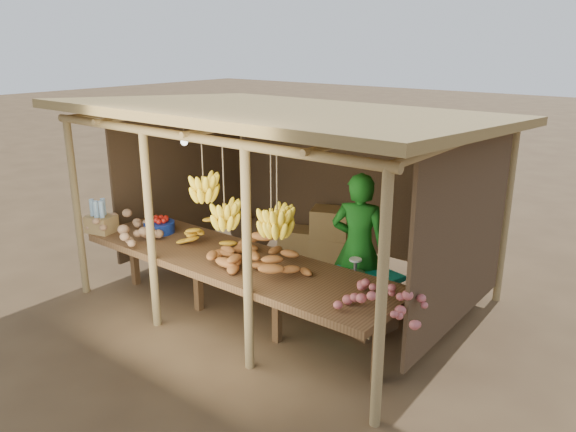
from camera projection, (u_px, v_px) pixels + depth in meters
The scene contains 13 objects.
ground at pixel (288, 296), 7.05m from camera, with size 60.00×60.00×0.00m, color brown.
stall_structure at pixel (294, 145), 6.47m from camera, with size 4.70×3.50×2.43m.
counter at pixel (234, 264), 6.12m from camera, with size 3.90×1.05×0.80m.
potato_heap at pixel (123, 222), 6.74m from camera, with size 1.08×0.65×0.37m, color #A27853, non-canonical shape.
sweet_potato_heap at pixel (258, 250), 5.85m from camera, with size 1.08×0.65×0.36m, color #AC652C, non-canonical shape.
onion_heap at pixel (385, 293), 4.85m from camera, with size 0.87×0.52×0.36m, color #C05E5D, non-canonical shape.
banana_pile at pixel (204, 232), 6.42m from camera, with size 0.56×0.33×0.35m, color gold, non-canonical shape.
tomato_basin at pixel (159, 226), 6.91m from camera, with size 0.38×0.38×0.20m.
bottle_box at pixel (101, 220), 6.90m from camera, with size 0.38×0.33×0.42m.
vendor at pixel (359, 247), 6.27m from camera, with size 0.62×0.41×1.71m, color #176B1A.
tarp_crate at pixel (362, 298), 6.22m from camera, with size 0.81×0.74×0.83m.
carton_stack at pixel (319, 238), 8.01m from camera, with size 1.19×0.56×0.82m.
burlap_sacks at pixel (250, 228), 8.89m from camera, with size 0.75×0.39×0.53m.
Camera 1 is at (3.97, -5.06, 3.07)m, focal length 35.00 mm.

